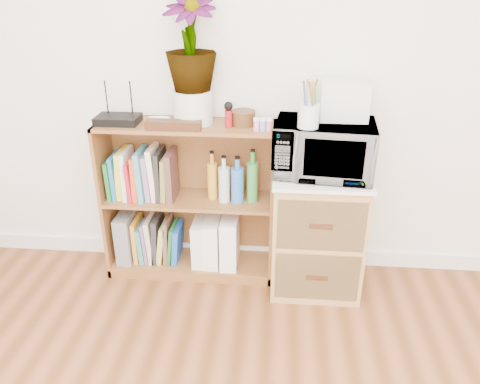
# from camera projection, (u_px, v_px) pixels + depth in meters

# --- Properties ---
(skirting_board) EXTENTS (4.00, 0.02, 0.10)m
(skirting_board) POSITION_uv_depth(u_px,v_px,m) (249.00, 252.00, 3.05)
(skirting_board) COLOR white
(skirting_board) RESTS_ON ground
(bookshelf) EXTENTS (1.00, 0.30, 0.95)m
(bookshelf) POSITION_uv_depth(u_px,v_px,m) (190.00, 201.00, 2.77)
(bookshelf) COLOR brown
(bookshelf) RESTS_ON ground
(wicker_unit) EXTENTS (0.50, 0.45, 0.70)m
(wicker_unit) POSITION_uv_depth(u_px,v_px,m) (316.00, 232.00, 2.69)
(wicker_unit) COLOR #9E7542
(wicker_unit) RESTS_ON ground
(microwave) EXTENTS (0.54, 0.39, 0.28)m
(microwave) POSITION_uv_depth(u_px,v_px,m) (323.00, 148.00, 2.46)
(microwave) COLOR silver
(microwave) RESTS_ON wicker_unit
(pen_cup) EXTENTS (0.11, 0.11, 0.12)m
(pen_cup) POSITION_uv_depth(u_px,v_px,m) (309.00, 116.00, 2.30)
(pen_cup) COLOR silver
(pen_cup) RESTS_ON microwave
(small_appliance) EXTENTS (0.25, 0.20, 0.19)m
(small_appliance) POSITION_uv_depth(u_px,v_px,m) (343.00, 100.00, 2.43)
(small_appliance) COLOR silver
(small_appliance) RESTS_ON microwave
(router) EXTENTS (0.23, 0.16, 0.04)m
(router) POSITION_uv_depth(u_px,v_px,m) (118.00, 119.00, 2.57)
(router) COLOR black
(router) RESTS_ON bookshelf
(white_bowl) EXTENTS (0.13, 0.13, 0.03)m
(white_bowl) POSITION_uv_depth(u_px,v_px,m) (158.00, 122.00, 2.54)
(white_bowl) COLOR white
(white_bowl) RESTS_ON bookshelf
(plant_pot) EXTENTS (0.21, 0.21, 0.18)m
(plant_pot) POSITION_uv_depth(u_px,v_px,m) (193.00, 107.00, 2.54)
(plant_pot) COLOR silver
(plant_pot) RESTS_ON bookshelf
(potted_plant) EXTENTS (0.28, 0.28, 0.49)m
(potted_plant) POSITION_uv_depth(u_px,v_px,m) (190.00, 42.00, 2.39)
(potted_plant) COLOR #326628
(potted_plant) RESTS_ON plant_pot
(trinket_box) EXTENTS (0.30, 0.07, 0.05)m
(trinket_box) POSITION_uv_depth(u_px,v_px,m) (173.00, 125.00, 2.47)
(trinket_box) COLOR #32180D
(trinket_box) RESTS_ON bookshelf
(kokeshi_doll) EXTENTS (0.04, 0.04, 0.09)m
(kokeshi_doll) POSITION_uv_depth(u_px,v_px,m) (229.00, 119.00, 2.49)
(kokeshi_doll) COLOR maroon
(kokeshi_doll) RESTS_ON bookshelf
(wooden_bowl) EXTENTS (0.13, 0.13, 0.08)m
(wooden_bowl) POSITION_uv_depth(u_px,v_px,m) (243.00, 118.00, 2.53)
(wooden_bowl) COLOR #3C2410
(wooden_bowl) RESTS_ON bookshelf
(paint_jars) EXTENTS (0.11, 0.04, 0.06)m
(paint_jars) POSITION_uv_depth(u_px,v_px,m) (263.00, 126.00, 2.44)
(paint_jars) COLOR pink
(paint_jars) RESTS_ON bookshelf
(file_box) EXTENTS (0.09, 0.24, 0.30)m
(file_box) POSITION_uv_depth(u_px,v_px,m) (127.00, 235.00, 2.91)
(file_box) COLOR slate
(file_box) RESTS_ON bookshelf
(magazine_holder_left) EXTENTS (0.09, 0.22, 0.28)m
(magazine_holder_left) POSITION_uv_depth(u_px,v_px,m) (201.00, 241.00, 2.87)
(magazine_holder_left) COLOR white
(magazine_holder_left) RESTS_ON bookshelf
(magazine_holder_mid) EXTENTS (0.09, 0.23, 0.29)m
(magazine_holder_mid) POSITION_uv_depth(u_px,v_px,m) (213.00, 241.00, 2.86)
(magazine_holder_mid) COLOR white
(magazine_holder_mid) RESTS_ON bookshelf
(magazine_holder_right) EXTENTS (0.10, 0.25, 0.32)m
(magazine_holder_right) POSITION_uv_depth(u_px,v_px,m) (230.00, 240.00, 2.84)
(magazine_holder_right) COLOR white
(magazine_holder_right) RESTS_ON bookshelf
(cookbooks) EXTENTS (0.39, 0.20, 0.31)m
(cookbooks) POSITION_uv_depth(u_px,v_px,m) (144.00, 174.00, 2.72)
(cookbooks) COLOR #1D6E2C
(cookbooks) RESTS_ON bookshelf
(liquor_bottles) EXTENTS (0.29, 0.07, 0.30)m
(liquor_bottles) POSITION_uv_depth(u_px,v_px,m) (233.00, 177.00, 2.68)
(liquor_bottles) COLOR gold
(liquor_bottles) RESTS_ON bookshelf
(lower_books) EXTENTS (0.29, 0.19, 0.30)m
(lower_books) POSITION_uv_depth(u_px,v_px,m) (158.00, 239.00, 2.90)
(lower_books) COLOR orange
(lower_books) RESTS_ON bookshelf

